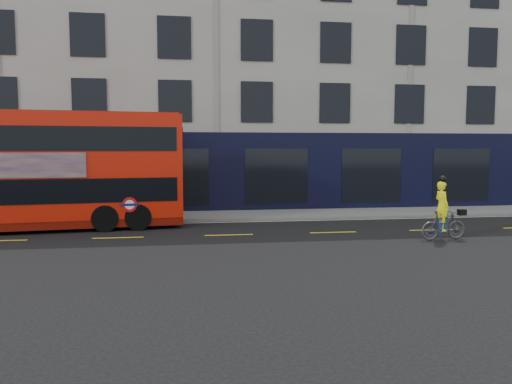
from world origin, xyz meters
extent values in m
plane|color=black|center=(0.00, 0.00, 0.00)|extent=(120.00, 120.00, 0.00)
cube|color=gray|center=(0.00, 6.50, 0.06)|extent=(60.00, 3.00, 0.12)
cube|color=slate|center=(0.00, 5.00, 0.07)|extent=(60.00, 0.12, 0.13)
cube|color=#B1ADA7|center=(0.00, 13.00, 7.50)|extent=(50.00, 10.00, 15.00)
cube|color=black|center=(0.00, 7.98, 2.00)|extent=(50.00, 0.08, 4.00)
cube|color=silver|center=(0.00, 4.70, 0.00)|extent=(58.00, 0.10, 0.01)
cube|color=red|center=(-7.47, 3.80, 2.51)|extent=(11.61, 3.93, 4.09)
cube|color=#650C04|center=(-7.47, 3.80, 0.31)|extent=(11.61, 3.88, 0.31)
cube|color=black|center=(-7.47, 3.80, 1.60)|extent=(11.17, 3.92, 0.93)
cube|color=black|center=(-7.47, 3.80, 3.57)|extent=(11.17, 3.92, 0.93)
cube|color=#A7190B|center=(-7.47, 3.80, 4.58)|extent=(11.38, 3.80, 0.08)
cube|color=black|center=(-1.80, 4.48, 1.60)|extent=(0.32, 2.32, 0.93)
cube|color=black|center=(-1.80, 4.48, 3.57)|extent=(0.32, 2.32, 0.93)
cylinder|color=red|center=(-3.72, 2.92, 1.04)|extent=(0.58, 0.09, 0.58)
cylinder|color=white|center=(-3.72, 2.91, 1.04)|extent=(0.37, 0.06, 0.37)
cube|color=#0C1459|center=(-3.72, 2.91, 1.04)|extent=(0.72, 0.11, 0.09)
cylinder|color=black|center=(-3.57, 4.27, 0.52)|extent=(1.34, 2.74, 1.04)
cylinder|color=black|center=(-4.80, 4.12, 0.52)|extent=(1.34, 2.74, 1.04)
imported|color=#494A4E|center=(7.38, -0.54, 0.52)|extent=(1.76, 0.66, 1.04)
imported|color=yellow|center=(7.28, -0.55, 1.20)|extent=(0.48, 0.67, 1.73)
cube|color=black|center=(8.10, -0.47, 0.95)|extent=(0.28, 0.23, 0.21)
cube|color=navy|center=(7.28, -0.55, 0.62)|extent=(0.32, 0.39, 0.66)
sphere|color=black|center=(7.28, -0.55, 2.14)|extent=(0.25, 0.25, 0.25)
camera|label=1|loc=(-1.64, -16.74, 3.20)|focal=35.00mm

